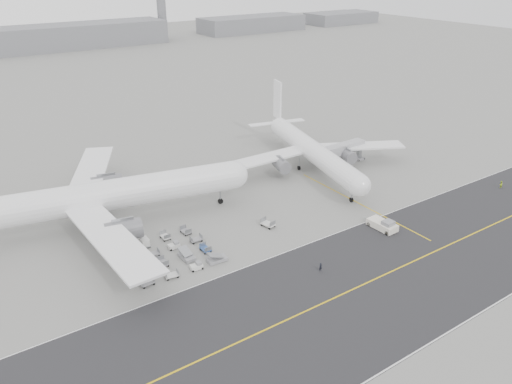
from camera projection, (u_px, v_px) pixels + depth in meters
ground at (264, 253)px, 94.92m from camera, size 700.00×700.00×0.00m
taxiway at (349, 291)px, 83.97m from camera, size 220.00×59.00×0.03m
horizon_buildings at (62, 49)px, 304.97m from camera, size 520.00×28.00×28.00m
control_tower at (162, 13)px, 337.16m from camera, size 7.00×7.00×31.25m
airliner_a at (98, 197)px, 101.90m from camera, size 65.28×63.97×22.75m
airliner_b at (311, 150)px, 130.30m from camera, size 51.61×52.79×18.51m
pushback_tug at (383, 225)px, 102.79m from camera, size 3.30×8.25×2.35m
jet_bridge at (342, 150)px, 133.16m from camera, size 16.19×3.57×6.10m
gse_cluster at (169, 257)px, 93.61m from camera, size 20.88×20.15×1.84m
stray_dolly at (268, 226)px, 104.12m from camera, size 2.35×3.17×1.75m
ground_crew_a at (321, 267)px, 88.99m from camera, size 0.63×0.42×1.71m
ground_crew_b at (501, 184)px, 121.22m from camera, size 0.99×0.85×1.75m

